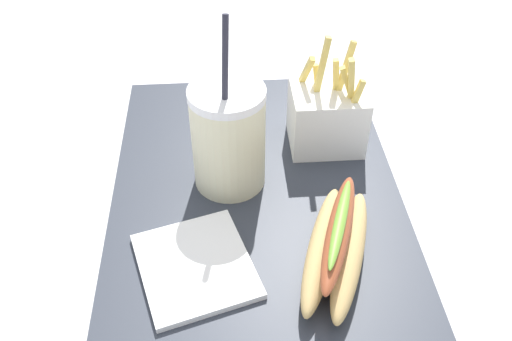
% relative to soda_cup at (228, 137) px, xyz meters
% --- Properties ---
extents(ground_plane, '(2.40, 2.40, 0.02)m').
position_rel_soda_cup_xyz_m(ground_plane, '(0.02, 0.03, -0.10)').
color(ground_plane, silver).
extents(food_tray, '(0.49, 0.35, 0.02)m').
position_rel_soda_cup_xyz_m(food_tray, '(0.02, 0.03, -0.08)').
color(food_tray, '#2D333D').
rests_on(food_tray, ground_plane).
extents(soda_cup, '(0.09, 0.09, 0.22)m').
position_rel_soda_cup_xyz_m(soda_cup, '(0.00, 0.00, 0.00)').
color(soda_cup, beige).
rests_on(soda_cup, food_tray).
extents(fries_basket, '(0.08, 0.09, 0.16)m').
position_rel_soda_cup_xyz_m(fries_basket, '(-0.07, 0.13, -0.02)').
color(fries_basket, white).
rests_on(fries_basket, food_tray).
extents(hot_dog_1, '(0.19, 0.11, 0.07)m').
position_rel_soda_cup_xyz_m(hot_dog_1, '(0.14, 0.11, -0.04)').
color(hot_dog_1, tan).
rests_on(hot_dog_1, food_tray).
extents(ketchup_cup_1, '(0.03, 0.03, 0.02)m').
position_rel_soda_cup_xyz_m(ketchup_cup_1, '(-0.14, -0.01, -0.06)').
color(ketchup_cup_1, white).
rests_on(ketchup_cup_1, food_tray).
extents(napkin_stack, '(0.15, 0.15, 0.01)m').
position_rel_soda_cup_xyz_m(napkin_stack, '(0.14, -0.04, -0.06)').
color(napkin_stack, white).
rests_on(napkin_stack, food_tray).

